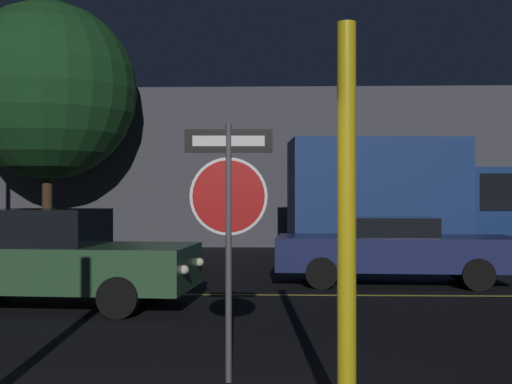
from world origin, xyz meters
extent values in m
cube|color=gold|center=(0.00, 7.55, 0.00)|extent=(43.84, 0.12, 0.01)
cylinder|color=#4C4C51|center=(0.53, 1.66, 1.21)|extent=(0.06, 0.06, 2.42)
cylinder|color=white|center=(0.53, 1.66, 1.74)|extent=(0.74, 0.04, 0.74)
cylinder|color=#B71414|center=(0.53, 1.66, 1.74)|extent=(0.68, 0.04, 0.68)
cube|color=black|center=(0.53, 1.66, 2.26)|extent=(0.83, 0.05, 0.22)
cube|color=white|center=(0.53, 1.66, 2.26)|extent=(0.68, 0.06, 0.10)
cylinder|color=yellow|center=(1.51, 0.26, 1.52)|extent=(0.14, 0.14, 3.04)
cube|color=#335B38|center=(-2.62, 6.09, 0.64)|extent=(4.65, 2.26, 0.68)
cube|color=black|center=(-2.75, 6.10, 1.26)|extent=(1.92, 1.79, 0.56)
cylinder|color=black|center=(-1.15, 6.91, 0.30)|extent=(0.61, 0.24, 0.60)
cylinder|color=black|center=(-1.29, 5.06, 0.30)|extent=(0.61, 0.24, 0.60)
sphere|color=#F4EFCC|center=(-0.29, 6.51, 0.67)|extent=(0.14, 0.14, 0.14)
sphere|color=#F4EFCC|center=(-0.38, 5.32, 0.67)|extent=(0.14, 0.14, 0.14)
cube|color=navy|center=(3.28, 9.18, 0.62)|extent=(4.73, 2.11, 0.65)
cube|color=black|center=(3.14, 9.19, 1.14)|extent=(1.94, 1.69, 0.38)
cylinder|color=black|center=(4.77, 9.98, 0.30)|extent=(0.61, 0.23, 0.60)
cylinder|color=black|center=(4.66, 8.21, 0.30)|extent=(0.61, 0.23, 0.60)
cylinder|color=black|center=(1.90, 10.15, 0.30)|extent=(0.61, 0.23, 0.60)
cylinder|color=black|center=(1.80, 8.38, 0.30)|extent=(0.61, 0.23, 0.60)
sphere|color=#F4EFCC|center=(5.66, 9.61, 0.66)|extent=(0.14, 0.14, 0.14)
cube|color=navy|center=(6.98, 13.60, 1.43)|extent=(2.82, 2.42, 2.06)
cube|color=black|center=(6.98, 13.60, 1.84)|extent=(2.55, 2.45, 0.91)
cube|color=navy|center=(3.47, 13.37, 1.79)|extent=(4.51, 2.68, 2.79)
cylinder|color=black|center=(6.83, 14.74, 0.42)|extent=(0.86, 0.33, 0.84)
cylinder|color=black|center=(2.62, 14.46, 0.42)|extent=(0.86, 0.33, 0.84)
cylinder|color=black|center=(2.77, 12.17, 0.42)|extent=(0.86, 0.33, 0.84)
cylinder|color=#422D1E|center=(-6.32, 17.15, 1.53)|extent=(0.32, 0.32, 3.05)
sphere|color=#19471E|center=(-6.32, 17.15, 5.07)|extent=(5.60, 5.60, 5.60)
cube|color=#4C4C56|center=(-1.73, 21.14, 2.74)|extent=(32.00, 3.94, 5.47)
camera|label=1|loc=(1.02, -5.02, 1.75)|focal=50.00mm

